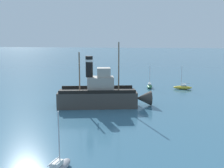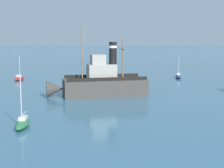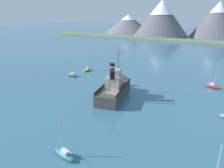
{
  "view_description": "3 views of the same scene",
  "coord_description": "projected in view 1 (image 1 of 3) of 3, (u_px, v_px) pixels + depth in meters",
  "views": [
    {
      "loc": [
        39.92,
        12.89,
        10.33
      ],
      "look_at": [
        -3.43,
        4.49,
        3.25
      ],
      "focal_mm": 45.0,
      "sensor_mm": 36.0,
      "label": 1
    },
    {
      "loc": [
        -50.97,
        0.39,
        8.47
      ],
      "look_at": [
        -1.69,
        1.52,
        1.73
      ],
      "focal_mm": 55.0,
      "sensor_mm": 36.0,
      "label": 2
    },
    {
      "loc": [
        19.0,
        -31.29,
        16.95
      ],
      "look_at": [
        -3.07,
        4.56,
        2.18
      ],
      "focal_mm": 32.0,
      "sensor_mm": 36.0,
      "label": 3
    }
  ],
  "objects": [
    {
      "name": "ground_plane",
      "position": [
        79.0,
        108.0,
        42.76
      ],
      "size": [
        600.0,
        600.0,
        0.0
      ],
      "primitive_type": "plane",
      "color": "#38667F"
    },
    {
      "name": "old_tugboat",
      "position": [
        101.0,
        95.0,
        43.38
      ],
      "size": [
        7.18,
        14.79,
        9.9
      ],
      "color": "#423D38",
      "rests_on": "ground"
    },
    {
      "name": "sailboat_green",
      "position": [
        150.0,
        86.0,
        59.97
      ],
      "size": [
        3.84,
        1.25,
        4.9
      ],
      "color": "#286B3D",
      "rests_on": "ground"
    },
    {
      "name": "sailboat_yellow",
      "position": [
        183.0,
        87.0,
        58.43
      ],
      "size": [
        1.22,
        3.83,
        4.9
      ],
      "color": "gold",
      "rests_on": "ground"
    },
    {
      "name": "sailboat_grey",
      "position": [
        58.0,
        168.0,
        21.76
      ],
      "size": [
        3.9,
        1.51,
        4.9
      ],
      "color": "gray",
      "rests_on": "ground"
    }
  ]
}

